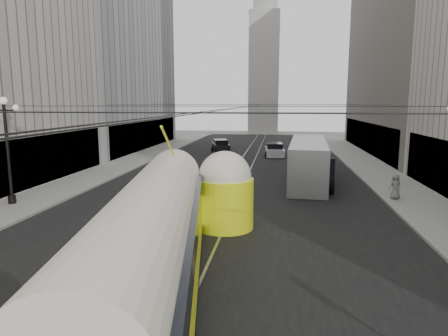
% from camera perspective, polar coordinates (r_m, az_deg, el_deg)
% --- Properties ---
extents(road, '(20.00, 85.00, 0.02)m').
position_cam_1_polar(road, '(36.72, 2.52, -0.39)').
color(road, black).
rests_on(road, ground).
extents(sidewalk_left, '(4.00, 72.00, 0.15)m').
position_cam_1_polar(sidewalk_left, '(42.87, -13.20, 0.87)').
color(sidewalk_left, gray).
rests_on(sidewalk_left, ground).
extents(sidewalk_right, '(4.00, 72.00, 0.15)m').
position_cam_1_polar(sidewalk_right, '(40.92, 19.98, 0.16)').
color(sidewalk_right, gray).
rests_on(sidewalk_right, ground).
extents(rail_left, '(0.12, 85.00, 0.04)m').
position_cam_1_polar(rail_left, '(36.80, 1.36, -0.37)').
color(rail_left, gray).
rests_on(rail_left, ground).
extents(rail_right, '(0.12, 85.00, 0.04)m').
position_cam_1_polar(rail_right, '(36.66, 3.69, -0.42)').
color(rail_right, gray).
rests_on(rail_right, ground).
extents(building_left_far, '(12.60, 28.60, 28.60)m').
position_cam_1_polar(building_left_far, '(57.18, -17.07, 17.09)').
color(building_left_far, '#999999').
rests_on(building_left_far, ground).
extents(building_right_far, '(12.60, 32.60, 32.60)m').
position_cam_1_polar(building_right_far, '(55.08, 26.89, 18.94)').
color(building_right_far, '#514C47').
rests_on(building_right_far, ground).
extents(distant_tower, '(6.00, 6.00, 31.36)m').
position_cam_1_polar(distant_tower, '(84.07, 5.79, 15.27)').
color(distant_tower, '#B2AFA8').
rests_on(distant_tower, ground).
extents(lamppost_left_mid, '(1.86, 0.44, 6.37)m').
position_cam_1_polar(lamppost_left_mid, '(26.94, -28.57, 2.98)').
color(lamppost_left_mid, black).
rests_on(lamppost_left_mid, sidewalk_left).
extents(catenary, '(25.00, 72.00, 0.23)m').
position_cam_1_polar(catenary, '(35.18, 2.63, 8.81)').
color(catenary, black).
rests_on(catenary, ground).
extents(streetcar, '(5.39, 17.69, 3.93)m').
position_cam_1_polar(streetcar, '(12.99, -10.12, -10.04)').
color(streetcar, '#F1FF16').
rests_on(streetcar, ground).
extents(city_bus, '(3.47, 12.86, 3.23)m').
position_cam_1_polar(city_bus, '(32.13, 11.90, 1.21)').
color(city_bus, '#999B9E').
rests_on(city_bus, ground).
extents(sedan_white_far, '(2.38, 5.03, 1.55)m').
position_cam_1_polar(sedan_white_far, '(47.00, 7.21, 2.54)').
color(sedan_white_far, silver).
rests_on(sedan_white_far, ground).
extents(sedan_dark_far, '(3.04, 4.82, 1.41)m').
position_cam_1_polar(sedan_dark_far, '(52.55, -0.49, 3.26)').
color(sedan_dark_far, black).
rests_on(sedan_dark_far, ground).
extents(pedestrian_sidewalk_right, '(0.91, 0.71, 1.64)m').
position_cam_1_polar(pedestrian_sidewalk_right, '(27.42, 23.29, -2.42)').
color(pedestrian_sidewalk_right, slate).
rests_on(pedestrian_sidewalk_right, sidewalk_right).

